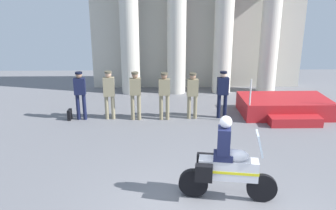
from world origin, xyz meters
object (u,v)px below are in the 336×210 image
Objects in this scene: reviewing_stand at (285,107)px; officer_in_row_5 at (223,91)px; officer_in_row_1 at (109,91)px; officer_in_row_3 at (164,92)px; officer_in_row_2 at (135,92)px; officer_in_row_4 at (192,92)px; briefcase_on_ground at (70,115)px; officer_in_row_0 at (80,92)px; motorcycle_with_rider at (225,165)px.

officer_in_row_5 is at bearing -173.55° from reviewing_stand.
reviewing_stand is at bearing -177.39° from officer_in_row_5.
officer_in_row_3 is at bearing 173.11° from officer_in_row_1.
officer_in_row_2 is (-5.35, -0.39, 0.71)m from reviewing_stand.
officer_in_row_4 is 1.06m from officer_in_row_5.
briefcase_on_ground is (-5.34, -0.07, -0.81)m from officer_in_row_5.
officer_in_row_3 is at bearing 1.58° from officer_in_row_4.
reviewing_stand is 7.29m from officer_in_row_0.
officer_in_row_3 is (2.89, -0.07, -0.02)m from officer_in_row_0.
officer_in_row_4 is at bearing -1.41° from officer_in_row_5.
officer_in_row_3 is at bearing -174.75° from reviewing_stand.
officer_in_row_2 is 1.04× the size of officer_in_row_4.
officer_in_row_4 is 0.79× the size of motorcycle_with_rider.
officer_in_row_3 is 5.14m from motorcycle_with_rider.
officer_in_row_3 is 4.64× the size of briefcase_on_ground.
officer_in_row_1 is 1.01× the size of officer_in_row_2.
officer_in_row_1 reaches higher than officer_in_row_2.
reviewing_stand is 5.41m from officer_in_row_2.
officer_in_row_2 is 0.99m from officer_in_row_3.
officer_in_row_3 is (1.90, -0.10, -0.02)m from officer_in_row_1.
motorcycle_with_rider is (3.12, -5.09, -0.21)m from officer_in_row_1.
officer_in_row_5 is at bearing -179.97° from officer_in_row_3.
officer_in_row_2 is at bearing -1.45° from officer_in_row_4.
officer_in_row_3 is 0.80× the size of motorcycle_with_rider.
officer_in_row_3 is at bearing 175.54° from officer_in_row_2.
motorcycle_with_rider is at bearing 77.20° from officer_in_row_5.
officer_in_row_1 is at bearing -9.52° from officer_in_row_2.
officer_in_row_3 is 2.04m from officer_in_row_5.
motorcycle_with_rider is 5.78× the size of briefcase_on_ground.
briefcase_on_ground is at bearing -3.12° from officer_in_row_5.
officer_in_row_3 reaches higher than officer_in_row_4.
officer_in_row_4 is (1.97, 0.08, -0.04)m from officer_in_row_2.
officer_in_row_5 is (3.02, 0.13, -0.02)m from officer_in_row_2.
briefcase_on_ground is at bearing -3.54° from officer_in_row_4.
officer_in_row_0 reaches higher than briefcase_on_ground.
officer_in_row_1 is 1.05× the size of officer_in_row_4.
officer_in_row_5 is (3.93, 0.04, -0.02)m from officer_in_row_1.
reviewing_stand is 8.68× the size of briefcase_on_ground.
briefcase_on_ground is at bearing -5.06° from officer_in_row_3.
officer_in_row_1 is 3.93m from officer_in_row_5.
briefcase_on_ground is (-3.31, 0.07, -0.81)m from officer_in_row_3.
officer_in_row_3 is at bearing 113.18° from motorcycle_with_rider.
officer_in_row_1 is at bearing -177.26° from reviewing_stand.
officer_in_row_1 is 1.02× the size of officer_in_row_3.
briefcase_on_ground is (-1.41, -0.03, -0.83)m from officer_in_row_1.
officer_in_row_4 is at bearing 102.17° from motorcycle_with_rider.
officer_in_row_1 is 1.02× the size of officer_in_row_5.
officer_in_row_0 reaches higher than reviewing_stand.
officer_in_row_3 is at bearing 0.03° from officer_in_row_5.
officer_in_row_3 is 1.00× the size of officer_in_row_5.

